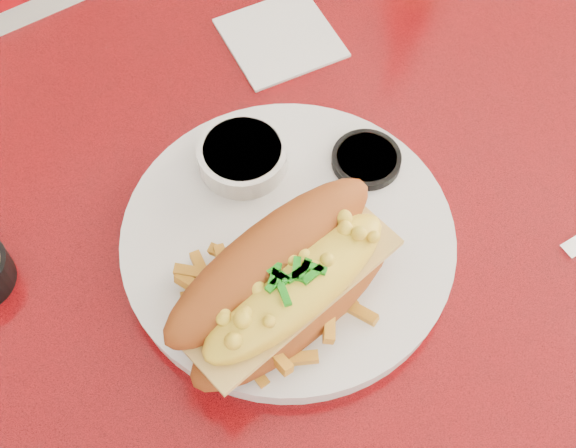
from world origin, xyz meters
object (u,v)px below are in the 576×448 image
booth_bench_far (47,57)px  sauce_cup_right (365,166)px  gravy_ramekin (243,162)px  dinner_plate (288,242)px  mac_hoagie (286,282)px  diner_table (299,348)px  fork (358,200)px

booth_bench_far → sauce_cup_right: 0.91m
gravy_ramekin → sauce_cup_right: (0.09, -0.06, -0.01)m
booth_bench_far → gravy_ramekin: 0.86m
dinner_plate → mac_hoagie: mac_hoagie is taller
gravy_ramekin → diner_table: bearing=-95.9°
diner_table → gravy_ramekin: (0.01, 0.11, 0.18)m
booth_bench_far → fork: booth_bench_far is taller
diner_table → gravy_ramekin: size_ratio=13.91×
gravy_ramekin → booth_bench_far: bearing=90.9°
mac_hoagie → fork: 0.12m
dinner_plate → mac_hoagie: (-0.03, -0.05, 0.05)m
booth_bench_far → mac_hoagie: bearing=-92.0°
fork → sauce_cup_right: (0.03, 0.03, -0.00)m
diner_table → gravy_ramekin: gravy_ramekin is taller
dinner_plate → gravy_ramekin: 0.08m
diner_table → fork: size_ratio=8.76×
dinner_plate → gravy_ramekin: bearing=85.2°
booth_bench_far → gravy_ramekin: size_ratio=13.57×
mac_hoagie → fork: size_ratio=1.52×
diner_table → sauce_cup_right: size_ratio=15.93×
diner_table → mac_hoagie: bearing=-142.5°
mac_hoagie → fork: (0.10, 0.05, -0.04)m
diner_table → fork: bearing=18.6°
mac_hoagie → sauce_cup_right: 0.16m
booth_bench_far → sauce_cup_right: bearing=-82.4°
diner_table → fork: 0.20m
diner_table → sauce_cup_right: sauce_cup_right is taller
fork → gravy_ramekin: (-0.06, 0.08, 0.00)m
sauce_cup_right → mac_hoagie: bearing=-150.3°
diner_table → sauce_cup_right: bearing=27.1°
booth_bench_far → fork: bearing=-84.6°
mac_hoagie → gravy_ramekin: bearing=63.4°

